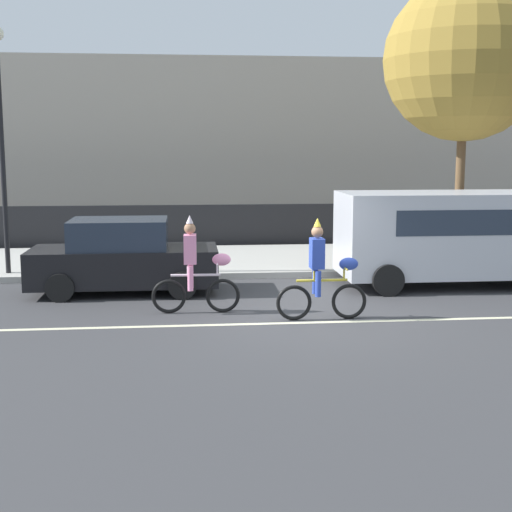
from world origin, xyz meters
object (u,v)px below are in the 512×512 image
object	(u,v)px
parked_car_black	(123,258)
parade_cyclist_pink	(196,270)
parade_cyclist_cobalt	(323,275)
street_lamp_post	(0,114)
parked_van_silver	(452,231)

from	to	relation	value
parked_car_black	parade_cyclist_pink	bearing A→B (deg)	-53.74
parked_car_black	parade_cyclist_cobalt	bearing A→B (deg)	-36.87
parked_car_black	street_lamp_post	size ratio (longest dim) A/B	0.70
parade_cyclist_pink	parked_van_silver	bearing A→B (deg)	20.25
street_lamp_post	parade_cyclist_pink	bearing A→B (deg)	-42.08
parade_cyclist_cobalt	parked_van_silver	size ratio (longest dim) A/B	0.38
parade_cyclist_pink	parked_car_black	size ratio (longest dim) A/B	0.47
parade_cyclist_cobalt	parked_van_silver	bearing A→B (deg)	39.54
parade_cyclist_cobalt	parked_van_silver	xyz separation A→B (m)	(3.60, 2.97, 0.44)
parked_van_silver	street_lamp_post	size ratio (longest dim) A/B	0.85
parade_cyclist_pink	parade_cyclist_cobalt	distance (m)	2.46
parade_cyclist_pink	parked_car_black	distance (m)	2.67
parade_cyclist_cobalt	parked_car_black	world-z (taller)	parade_cyclist_cobalt
parade_cyclist_pink	street_lamp_post	distance (m)	6.87
parade_cyclist_pink	street_lamp_post	world-z (taller)	street_lamp_post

